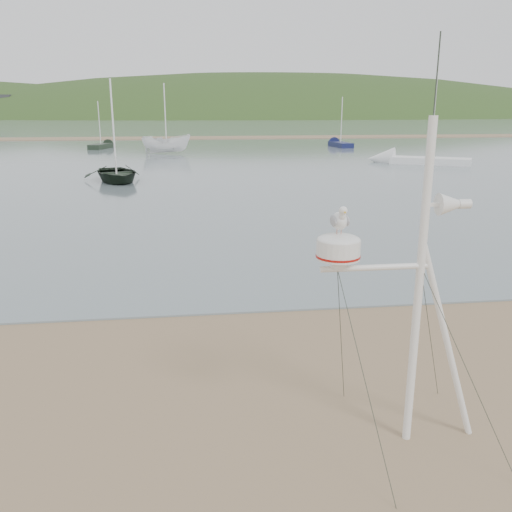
{
  "coord_description": "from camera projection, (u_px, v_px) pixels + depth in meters",
  "views": [
    {
      "loc": [
        0.79,
        -6.95,
        4.36
      ],
      "look_at": [
        1.81,
        1.0,
        2.14
      ],
      "focal_mm": 38.0,
      "sensor_mm": 36.0,
      "label": 1
    }
  ],
  "objects": [
    {
      "name": "mast_rig",
      "position": [
        410.0,
        356.0,
        6.98
      ],
      "size": [
        2.29,
        2.45,
        5.17
      ],
      "color": "white",
      "rests_on": "ground"
    },
    {
      "name": "sailboat_dark_mid",
      "position": [
        106.0,
        145.0,
        57.39
      ],
      "size": [
        2.62,
        5.25,
        5.14
      ],
      "color": "black",
      "rests_on": "ground"
    },
    {
      "name": "sailboat_white_near",
      "position": [
        402.0,
        160.0,
        42.2
      ],
      "size": [
        7.67,
        5.46,
        7.68
      ],
      "color": "white",
      "rests_on": "ground"
    },
    {
      "name": "hill_ridge",
      "position": [
        226.0,
        162.0,
        239.82
      ],
      "size": [
        620.0,
        180.0,
        80.0
      ],
      "color": "#253D19",
      "rests_on": "ground"
    },
    {
      "name": "far_cottages",
      "position": [
        190.0,
        107.0,
        194.29
      ],
      "size": [
        294.4,
        6.3,
        8.0
      ],
      "color": "silver",
      "rests_on": "ground"
    },
    {
      "name": "boat_dark",
      "position": [
        114.0,
        141.0,
        31.26
      ],
      "size": [
        3.47,
        1.9,
        4.67
      ],
      "primitive_type": "imported",
      "rotation": [
        0.0,
        0.0,
        0.3
      ],
      "color": "black",
      "rests_on": "water"
    },
    {
      "name": "ground",
      "position": [
        139.0,
        423.0,
        7.71
      ],
      "size": [
        560.0,
        560.0,
        0.0
      ],
      "primitive_type": "plane",
      "color": "#80664A",
      "rests_on": "ground"
    },
    {
      "name": "boat_white",
      "position": [
        166.0,
        129.0,
        50.06
      ],
      "size": [
        1.86,
        1.82,
        4.53
      ],
      "primitive_type": "imported",
      "rotation": [
        0.0,
        0.0,
        1.5
      ],
      "color": "white",
      "rests_on": "water"
    },
    {
      "name": "sandbar",
      "position": [
        179.0,
        138.0,
        74.58
      ],
      "size": [
        560.0,
        7.0,
        0.07
      ],
      "primitive_type": "cube",
      "color": "#80664A",
      "rests_on": "water"
    },
    {
      "name": "water",
      "position": [
        181.0,
        124.0,
        133.84
      ],
      "size": [
        560.0,
        256.0,
        0.04
      ],
      "primitive_type": "cube",
      "color": "slate",
      "rests_on": "ground"
    },
    {
      "name": "sailboat_blue_far",
      "position": [
        336.0,
        144.0,
        60.02
      ],
      "size": [
        1.87,
        5.75,
        5.66
      ],
      "color": "#131843",
      "rests_on": "ground"
    }
  ]
}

